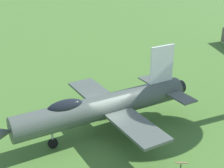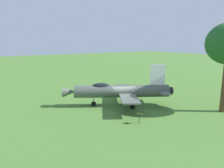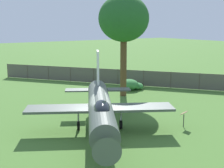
% 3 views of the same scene
% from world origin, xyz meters
% --- Properties ---
extents(ground_plane, '(200.00, 200.00, 0.00)m').
position_xyz_m(ground_plane, '(0.00, 0.00, 0.00)').
color(ground_plane, '#47722D').
extents(display_jet, '(9.30, 12.39, 5.10)m').
position_xyz_m(display_jet, '(-0.17, -0.30, 1.89)').
color(display_jet, '#4C564C').
rests_on(display_jet, ground_plane).
extents(info_plaque, '(0.71, 0.62, 1.14)m').
position_xyz_m(info_plaque, '(5.65, -1.97, 0.85)').
color(info_plaque, '#333333').
rests_on(info_plaque, ground_plane).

